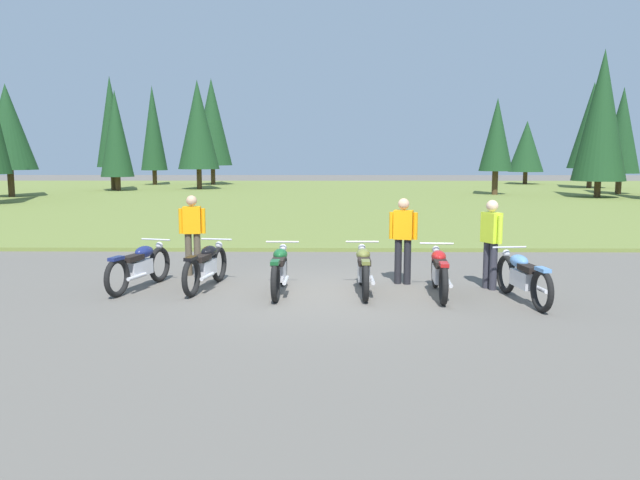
% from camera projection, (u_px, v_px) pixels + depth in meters
% --- Properties ---
extents(ground_plane, '(140.00, 140.00, 0.00)m').
position_uv_depth(ground_plane, '(320.00, 294.00, 11.32)').
color(ground_plane, '#605B54').
extents(grass_moorland, '(80.00, 44.00, 0.10)m').
position_uv_depth(grass_moorland, '(325.00, 196.00, 38.03)').
color(grass_moorland, olive).
rests_on(grass_moorland, ground).
extents(forest_treeline, '(43.36, 25.11, 8.86)m').
position_uv_depth(forest_treeline, '(290.00, 123.00, 40.63)').
color(forest_treeline, '#47331E').
rests_on(forest_treeline, ground).
extents(motorcycle_navy, '(0.81, 2.04, 0.88)m').
position_uv_depth(motorcycle_navy, '(140.00, 266.00, 11.67)').
color(motorcycle_navy, black).
rests_on(motorcycle_navy, ground).
extents(motorcycle_black, '(0.66, 2.08, 0.88)m').
position_uv_depth(motorcycle_black, '(206.00, 266.00, 11.70)').
color(motorcycle_black, black).
rests_on(motorcycle_black, ground).
extents(motorcycle_british_green, '(0.62, 2.10, 0.88)m').
position_uv_depth(motorcycle_british_green, '(280.00, 269.00, 11.32)').
color(motorcycle_british_green, black).
rests_on(motorcycle_british_green, ground).
extents(motorcycle_olive, '(0.62, 2.10, 0.88)m').
position_uv_depth(motorcycle_olive, '(364.00, 269.00, 11.33)').
color(motorcycle_olive, black).
rests_on(motorcycle_olive, ground).
extents(motorcycle_red, '(0.62, 2.10, 0.88)m').
position_uv_depth(motorcycle_red, '(439.00, 272.00, 11.10)').
color(motorcycle_red, black).
rests_on(motorcycle_red, ground).
extents(motorcycle_sky_blue, '(0.63, 2.10, 0.88)m').
position_uv_depth(motorcycle_sky_blue, '(523.00, 277.00, 10.63)').
color(motorcycle_sky_blue, black).
rests_on(motorcycle_sky_blue, ground).
extents(rider_near_row_end, '(0.53, 0.31, 1.67)m').
position_uv_depth(rider_near_row_end, '(403.00, 236.00, 12.06)').
color(rider_near_row_end, black).
rests_on(rider_near_row_end, ground).
extents(rider_in_hivis_vest, '(0.55, 0.25, 1.67)m').
position_uv_depth(rider_in_hivis_vest, '(192.00, 230.00, 12.95)').
color(rider_in_hivis_vest, '#4C4233').
rests_on(rider_in_hivis_vest, ground).
extents(rider_with_back_turned, '(0.36, 0.50, 1.67)m').
position_uv_depth(rider_with_back_turned, '(491.00, 239.00, 11.60)').
color(rider_with_back_turned, '#2D2D38').
rests_on(rider_with_back_turned, ground).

